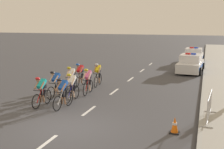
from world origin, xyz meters
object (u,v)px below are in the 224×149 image
Objects in this scene: cyclist_sixth at (88,81)px; police_car_nearest at (190,64)px; cyclist_fifth at (71,78)px; cyclist_second at (63,93)px; cyclist_eighth at (98,74)px; police_car_second at (194,56)px; traffic_cone_near at (175,125)px; cyclist_seventh at (80,74)px; cyclist_lead at (41,91)px; crowd_barrier_front at (209,107)px; cyclist_fourth at (72,87)px; cyclist_third at (56,84)px.

police_car_nearest is at bearing 61.15° from cyclist_sixth.
police_car_nearest reaches higher than cyclist_fifth.
cyclist_second is 5.16m from cyclist_eighth.
traffic_cone_near is (0.20, -19.82, -0.37)m from police_car_second.
cyclist_seventh is (-1.28, 1.78, 0.00)m from cyclist_sixth.
traffic_cone_near is at bearing -13.67° from cyclist_lead.
police_car_nearest is at bearing 53.53° from cyclist_eighth.
cyclist_sixth is at bearing 67.82° from cyclist_lead.
police_car_nearest is at bearing 96.59° from crowd_barrier_front.
cyclist_sixth is 1.00× the size of cyclist_seventh.
cyclist_fourth is 0.39× the size of police_car_second.
cyclist_third is at bearing -121.40° from police_car_nearest.
cyclist_fourth is at bearing 53.19° from cyclist_lead.
cyclist_lead and cyclist_seventh have the same top height.
cyclist_eighth is (-0.20, 2.15, 0.00)m from cyclist_sixth.
police_car_second is 18.17m from crowd_barrier_front.
police_car_second reaches higher than crowd_barrier_front.
cyclist_eighth is at bearing 71.33° from cyclist_third.
cyclist_second is at bearing -106.20° from police_car_second.
cyclist_sixth is at bearing 43.86° from cyclist_third.
cyclist_second is 2.14m from cyclist_third.
cyclist_second is at bearing -112.95° from police_car_nearest.
cyclist_second is at bearing -88.57° from cyclist_eighth.
crowd_barrier_front is at bearing 0.68° from cyclist_lead.
cyclist_fourth is at bearing -116.03° from police_car_nearest.
crowd_barrier_front is at bearing -10.27° from cyclist_fourth.
police_car_nearest reaches higher than cyclist_lead.
cyclist_fifth and cyclist_seventh have the same top height.
cyclist_second is at bearing -83.22° from cyclist_fourth.
police_car_nearest is at bearing -90.01° from police_car_second.
cyclist_third is 8.18m from crowd_barrier_front.
cyclist_second is 1.00× the size of cyclist_eighth.
police_car_nearest is (5.42, 7.33, -0.11)m from cyclist_eighth.
police_car_second is (5.45, 16.87, -0.11)m from cyclist_fourth.
cyclist_second is (1.16, 0.01, 0.00)m from cyclist_lead.
cyclist_fourth is 1.00× the size of cyclist_eighth.
crowd_barrier_front is at bearing -85.48° from police_car_second.
cyclist_lead is 5.27m from cyclist_eighth.
police_car_nearest reaches higher than crowd_barrier_front.
cyclist_third is at bearing 162.29° from cyclist_fourth.
cyclist_fifth is 1.00× the size of cyclist_eighth.
traffic_cone_near is at bearing -89.41° from police_car_second.
cyclist_second is at bearing -75.75° from cyclist_seventh.
police_car_second reaches higher than cyclist_third.
cyclist_eighth is 8.52m from crowd_barrier_front.
crowd_barrier_front is at bearing 54.37° from traffic_cone_near.
police_car_second reaches higher than cyclist_fifth.
crowd_barrier_front is (1.43, -12.40, -0.03)m from police_car_nearest.
cyclist_second is 1.34m from cyclist_fourth.
cyclist_third is 17.77m from police_car_second.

